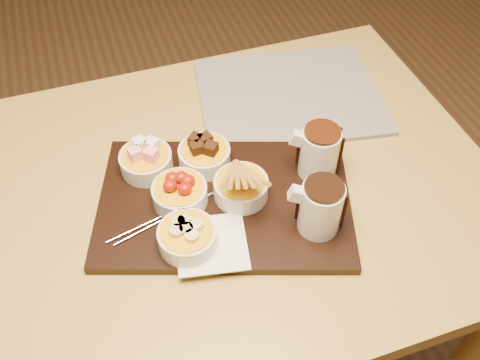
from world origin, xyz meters
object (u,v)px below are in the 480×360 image
object	(u,v)px
dining_table	(189,225)
pitcher_milk_chocolate	(319,153)
pitcher_dark_chocolate	(321,208)
newspaper	(289,96)
bowl_strawberries	(180,194)
serving_board	(225,202)

from	to	relation	value
dining_table	pitcher_milk_chocolate	distance (m)	0.30
pitcher_dark_chocolate	newspaper	world-z (taller)	pitcher_dark_chocolate
bowl_strawberries	pitcher_milk_chocolate	distance (m)	0.27
dining_table	pitcher_milk_chocolate	size ratio (longest dim) A/B	12.02
pitcher_milk_chocolate	newspaper	bearing A→B (deg)	98.95
pitcher_milk_chocolate	newspaper	size ratio (longest dim) A/B	0.25
dining_table	pitcher_dark_chocolate	distance (m)	0.30
serving_board	bowl_strawberries	xyz separation A→B (m)	(-0.08, 0.02, 0.03)
bowl_strawberries	pitcher_dark_chocolate	xyz separation A→B (m)	(0.21, -0.13, 0.03)
dining_table	serving_board	size ratio (longest dim) A/B	2.61
serving_board	pitcher_milk_chocolate	bearing A→B (deg)	21.80
pitcher_milk_chocolate	newspaper	distance (m)	0.25
pitcher_dark_chocolate	dining_table	bearing A→B (deg)	160.22
serving_board	pitcher_dark_chocolate	xyz separation A→B (m)	(0.14, -0.11, 0.06)
bowl_strawberries	newspaper	world-z (taller)	bowl_strawberries
newspaper	pitcher_dark_chocolate	bearing A→B (deg)	-95.01
pitcher_dark_chocolate	pitcher_milk_chocolate	bearing A→B (deg)	85.60
pitcher_dark_chocolate	pitcher_milk_chocolate	size ratio (longest dim) A/B	1.00
bowl_strawberries	pitcher_milk_chocolate	bearing A→B (deg)	-2.49
bowl_strawberries	newspaper	distance (m)	0.38
pitcher_dark_chocolate	newspaper	bearing A→B (deg)	94.29
pitcher_milk_chocolate	pitcher_dark_chocolate	bearing A→B (deg)	-94.40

